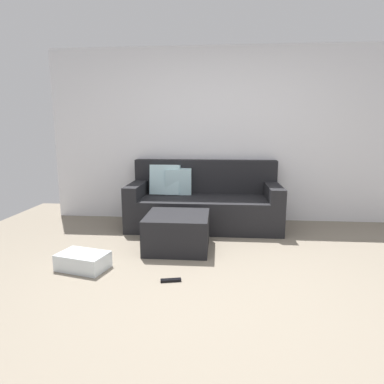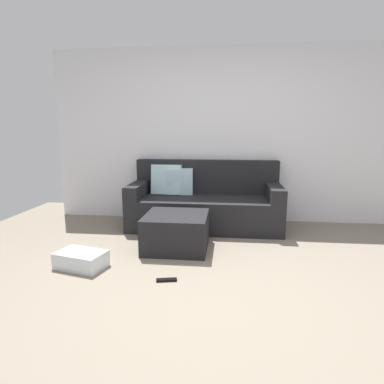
% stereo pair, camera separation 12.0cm
% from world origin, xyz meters
% --- Properties ---
extents(ground_plane, '(6.38, 6.38, 0.00)m').
position_xyz_m(ground_plane, '(0.00, 0.00, 0.00)').
color(ground_plane, slate).
extents(wall_back, '(4.91, 0.10, 2.47)m').
position_xyz_m(wall_back, '(0.00, 2.43, 1.23)').
color(wall_back, silver).
rests_on(wall_back, ground_plane).
extents(couch_sectional, '(2.03, 0.87, 0.89)m').
position_xyz_m(couch_sectional, '(-0.21, 2.01, 0.32)').
color(couch_sectional, black).
rests_on(couch_sectional, ground_plane).
extents(ottoman, '(0.69, 0.69, 0.39)m').
position_xyz_m(ottoman, '(-0.45, 1.09, 0.20)').
color(ottoman, black).
rests_on(ottoman, ground_plane).
extents(storage_bin, '(0.52, 0.40, 0.16)m').
position_xyz_m(storage_bin, '(-1.28, 0.45, 0.08)').
color(storage_bin, silver).
rests_on(storage_bin, ground_plane).
extents(remote_near_ottoman, '(0.19, 0.08, 0.02)m').
position_xyz_m(remote_near_ottoman, '(-0.40, 0.25, 0.01)').
color(remote_near_ottoman, black).
rests_on(remote_near_ottoman, ground_plane).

